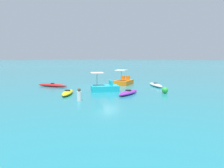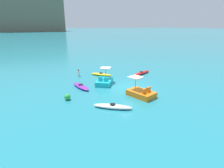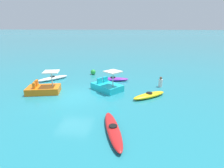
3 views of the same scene
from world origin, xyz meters
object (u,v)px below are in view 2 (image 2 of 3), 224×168
(pedal_boat_cyan, at_px, (104,81))
(kayak_purple, at_px, (81,86))
(pedal_boat_orange, at_px, (141,93))
(buoy_green, at_px, (67,97))
(kayak_white, at_px, (113,106))
(kayak_yellow, at_px, (101,74))
(person_near_shore, at_px, (79,73))
(kayak_red, at_px, (141,73))

(pedal_boat_cyan, bearing_deg, kayak_purple, 177.74)
(pedal_boat_cyan, height_order, pedal_boat_orange, same)
(buoy_green, bearing_deg, kayak_white, -52.19)
(kayak_white, height_order, buoy_green, buoy_green)
(kayak_white, distance_m, pedal_boat_cyan, 6.02)
(kayak_yellow, relative_size, buoy_green, 4.90)
(pedal_boat_orange, xyz_separation_m, person_near_shore, (-2.73, 9.01, 0.05))
(kayak_yellow, distance_m, kayak_red, 5.23)
(kayak_purple, height_order, kayak_white, same)
(pedal_boat_orange, bearing_deg, kayak_red, 51.98)
(kayak_white, relative_size, buoy_green, 5.14)
(pedal_boat_cyan, distance_m, person_near_shore, 4.54)
(pedal_boat_orange, bearing_deg, pedal_boat_cyan, 105.43)
(buoy_green, bearing_deg, kayak_red, 18.58)
(kayak_yellow, height_order, person_near_shore, person_near_shore)
(kayak_purple, relative_size, pedal_boat_orange, 1.11)
(kayak_red, distance_m, pedal_boat_cyan, 6.13)
(pedal_boat_cyan, bearing_deg, kayak_red, 12.18)
(kayak_yellow, bearing_deg, pedal_boat_orange, -88.87)
(kayak_purple, bearing_deg, pedal_boat_orange, -50.64)
(pedal_boat_orange, bearing_deg, person_near_shore, 106.87)
(kayak_purple, height_order, person_near_shore, person_near_shore)
(kayak_white, xyz_separation_m, pedal_boat_orange, (3.43, 0.92, 0.17))
(pedal_boat_orange, height_order, buoy_green, pedal_boat_orange)
(kayak_red, bearing_deg, kayak_white, -139.56)
(person_near_shore, bearing_deg, pedal_boat_cyan, -71.58)
(kayak_red, bearing_deg, person_near_shore, 157.89)
(kayak_purple, relative_size, kayak_red, 0.84)
(kayak_yellow, height_order, pedal_boat_cyan, pedal_boat_cyan)
(kayak_white, relative_size, pedal_boat_orange, 1.02)
(kayak_yellow, height_order, kayak_purple, same)
(person_near_shore, bearing_deg, buoy_green, -116.35)
(kayak_red, bearing_deg, kayak_purple, -172.16)
(kayak_white, height_order, pedal_boat_orange, pedal_boat_orange)
(kayak_yellow, xyz_separation_m, pedal_boat_cyan, (-1.14, -3.25, 0.17))
(kayak_yellow, relative_size, pedal_boat_cyan, 0.93)
(kayak_white, relative_size, pedal_boat_cyan, 0.98)
(kayak_yellow, xyz_separation_m, buoy_green, (-5.85, -5.56, 0.10))
(kayak_purple, bearing_deg, kayak_red, 7.84)
(kayak_yellow, xyz_separation_m, kayak_white, (-3.27, -8.88, -0.00))
(kayak_yellow, bearing_deg, person_near_shore, 157.72)
(kayak_white, distance_m, pedal_boat_orange, 3.55)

